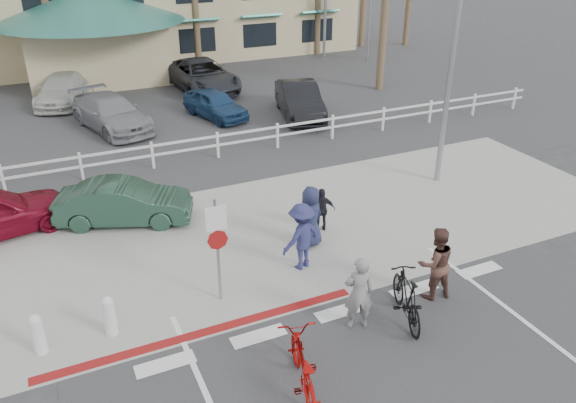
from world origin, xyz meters
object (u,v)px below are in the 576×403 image
bike_black (407,297)px  car_white_sedan (124,203)px  sign_post (217,246)px  bike_red (303,367)px

bike_black → car_white_sedan: 8.56m
sign_post → bike_red: sign_post is taller
bike_red → bike_black: size_ratio=1.09×
sign_post → bike_black: sign_post is taller
car_white_sedan → bike_red: bearing=-146.6°
sign_post → car_white_sedan: size_ratio=0.76×
bike_red → car_white_sedan: size_ratio=0.55×
bike_red → car_white_sedan: bearing=-63.2°
sign_post → bike_red: bearing=-81.8°
sign_post → car_white_sedan: 4.95m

